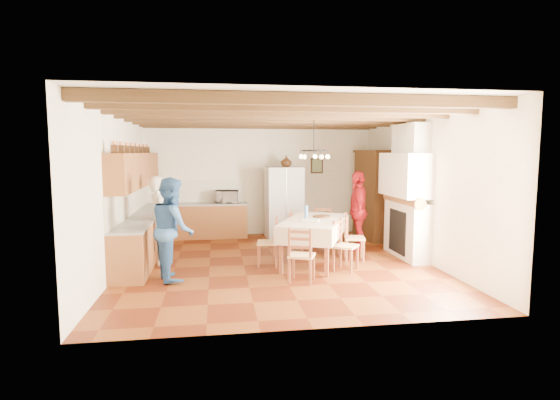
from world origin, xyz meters
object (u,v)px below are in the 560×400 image
at_px(chair_right_near, 346,245).
at_px(person_man, 160,220).
at_px(hutch, 372,195).
at_px(chair_left_far, 283,234).
at_px(chair_right_far, 355,237).
at_px(chair_end_far, 321,229).
at_px(dining_table, 313,223).
at_px(person_woman_blue, 172,229).
at_px(microwave, 227,197).
at_px(refrigerator, 284,202).
at_px(chair_left_near, 268,242).
at_px(person_woman_red, 358,211).
at_px(chair_end_near, 302,254).

distance_m(chair_right_near, person_man, 3.66).
distance_m(hutch, chair_right_near, 3.25).
xyz_separation_m(hutch, chair_left_far, (-2.54, -1.52, -0.65)).
height_order(chair_right_far, chair_end_far, same).
xyz_separation_m(dining_table, chair_left_far, (-0.51, 0.66, -0.32)).
bearing_deg(person_woman_blue, hutch, -73.62).
height_order(chair_left_far, person_woman_blue, person_woman_blue).
relative_size(chair_right_far, microwave, 1.62).
distance_m(refrigerator, person_man, 3.68).
bearing_deg(dining_table, chair_right_near, -51.07).
bearing_deg(chair_left_far, chair_end_far, 133.93).
bearing_deg(person_woman_blue, chair_left_near, -85.18).
bearing_deg(person_man, person_woman_red, -94.37).
bearing_deg(dining_table, chair_end_near, -111.38).
xyz_separation_m(dining_table, chair_right_far, (0.90, 0.13, -0.32)).
relative_size(chair_right_near, person_woman_blue, 0.54).
xyz_separation_m(dining_table, chair_end_near, (-0.47, -1.21, -0.32)).
distance_m(chair_left_near, chair_end_near, 1.23).
bearing_deg(chair_end_near, person_woman_blue, 9.24).
relative_size(refrigerator, person_woman_red, 1.02).
distance_m(refrigerator, chair_right_far, 2.83).
bearing_deg(person_woman_red, refrigerator, -125.33).
relative_size(chair_left_far, person_man, 0.55).
bearing_deg(chair_end_far, person_man, -143.38).
xyz_separation_m(person_man, person_woman_blue, (0.35, -1.09, 0.02)).
height_order(chair_left_near, chair_left_far, same).
bearing_deg(chair_left_near, chair_right_near, 78.94).
relative_size(dining_table, chair_left_near, 2.38).
relative_size(refrigerator, microwave, 3.10).
bearing_deg(microwave, chair_end_far, -38.08).
distance_m(refrigerator, chair_end_near, 3.96).
xyz_separation_m(dining_table, chair_right_near, (0.49, -0.61, -0.32)).
relative_size(refrigerator, chair_left_near, 1.91).
bearing_deg(person_man, hutch, -83.31).
relative_size(hutch, chair_left_near, 2.36).
height_order(refrigerator, person_woman_blue, refrigerator).
distance_m(chair_left_far, person_woman_red, 1.86).
relative_size(hutch, chair_left_far, 2.36).
xyz_separation_m(person_woman_blue, person_woman_red, (3.93, 1.73, 0.00)).
distance_m(hutch, person_woman_red, 1.40).
bearing_deg(chair_left_near, dining_table, 104.06).
bearing_deg(person_man, chair_end_far, -89.97).
relative_size(chair_end_far, person_woman_blue, 0.54).
distance_m(dining_table, chair_end_far, 1.31).
bearing_deg(refrigerator, chair_right_far, -70.78).
distance_m(chair_left_near, chair_left_far, 0.84).
relative_size(chair_right_far, chair_end_near, 1.00).
xyz_separation_m(hutch, chair_right_near, (-1.54, -2.79, -0.65)).
xyz_separation_m(hutch, person_woman_blue, (-4.70, -2.89, -0.24)).
height_order(refrigerator, chair_left_far, refrigerator).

